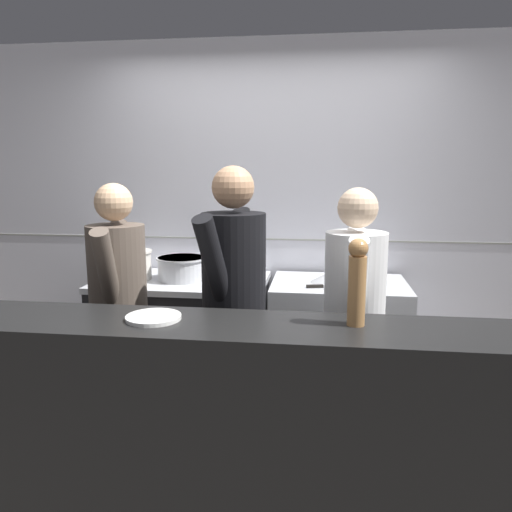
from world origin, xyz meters
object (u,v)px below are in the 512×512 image
(mixing_bowl_steel, at_px, (333,277))
(pepper_mill, at_px, (357,280))
(chef_head_cook, at_px, (119,307))
(sauce_pot, at_px, (182,268))
(chefs_knife, at_px, (330,286))
(braising_pot, at_px, (239,268))
(stock_pot, at_px, (130,264))
(chef_line, at_px, (354,320))
(plated_dish_main, at_px, (154,317))
(chef_sous, at_px, (234,306))
(oven_range, at_px, (184,340))

(mixing_bowl_steel, xyz_separation_m, pepper_mill, (0.07, -1.25, 0.26))
(mixing_bowl_steel, height_order, chef_head_cook, chef_head_cook)
(sauce_pot, height_order, chefs_knife, sauce_pot)
(braising_pot, height_order, mixing_bowl_steel, braising_pot)
(stock_pot, height_order, chef_line, chef_line)
(sauce_pot, bearing_deg, plated_dish_main, -79.78)
(plated_dish_main, bearing_deg, sauce_pot, 100.22)
(stock_pot, xyz_separation_m, chef_sous, (0.86, -0.70, -0.07))
(braising_pot, relative_size, pepper_mill, 0.89)
(chefs_knife, bearing_deg, oven_range, 171.82)
(chefs_knife, height_order, plated_dish_main, plated_dish_main)
(oven_range, distance_m, chef_head_cook, 0.84)
(oven_range, relative_size, chef_head_cook, 0.74)
(chef_line, bearing_deg, mixing_bowl_steel, 99.67)
(braising_pot, bearing_deg, chef_sous, -82.81)
(chef_line, bearing_deg, sauce_pot, 149.89)
(mixing_bowl_steel, height_order, chef_line, chef_line)
(chefs_knife, bearing_deg, plated_dish_main, -124.86)
(oven_range, height_order, plated_dish_main, plated_dish_main)
(pepper_mill, height_order, chef_line, chef_line)
(sauce_pot, relative_size, braising_pot, 1.06)
(stock_pot, height_order, chef_head_cook, chef_head_cook)
(chef_sous, bearing_deg, plated_dish_main, -99.21)
(chefs_knife, relative_size, chef_head_cook, 0.24)
(mixing_bowl_steel, bearing_deg, stock_pot, -178.27)
(pepper_mill, bearing_deg, sauce_pot, 131.87)
(oven_range, distance_m, chef_line, 1.42)
(stock_pot, bearing_deg, chef_head_cook, -74.35)
(stock_pot, relative_size, chef_sous, 0.19)
(oven_range, relative_size, mixing_bowl_steel, 3.98)
(mixing_bowl_steel, bearing_deg, braising_pot, 174.79)
(stock_pot, xyz_separation_m, mixing_bowl_steel, (1.41, 0.04, -0.06))
(chef_sous, relative_size, chef_line, 1.07)
(sauce_pot, xyz_separation_m, plated_dish_main, (0.23, -1.27, 0.04))
(braising_pot, xyz_separation_m, plated_dish_main, (-0.17, -1.34, 0.04))
(chefs_knife, bearing_deg, chef_head_cook, -155.95)
(sauce_pot, bearing_deg, oven_range, 110.30)
(chefs_knife, xyz_separation_m, pepper_mill, (0.09, -1.11, 0.30))
(chefs_knife, distance_m, chef_sous, 0.80)
(oven_range, relative_size, stock_pot, 3.77)
(mixing_bowl_steel, relative_size, chef_sous, 0.18)
(plated_dish_main, distance_m, chef_sous, 0.61)
(sauce_pot, distance_m, plated_dish_main, 1.29)
(plated_dish_main, bearing_deg, mixing_bowl_steel, 57.69)
(sauce_pot, distance_m, chef_head_cook, 0.71)
(plated_dish_main, bearing_deg, chefs_knife, 55.14)
(mixing_bowl_steel, relative_size, plated_dish_main, 1.21)
(stock_pot, distance_m, chef_line, 1.66)
(stock_pot, bearing_deg, braising_pot, 7.58)
(oven_range, bearing_deg, chef_sous, -56.29)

